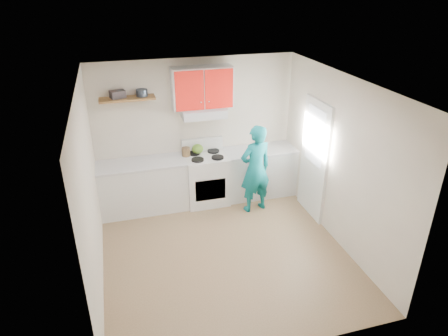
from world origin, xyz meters
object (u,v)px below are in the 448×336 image
object	(u,v)px
stove	(206,179)
kettle	(198,149)
tin	(142,93)
crock	(186,152)
person	(255,169)

from	to	relation	value
stove	kettle	bearing A→B (deg)	125.78
kettle	tin	bearing A→B (deg)	159.47
stove	crock	world-z (taller)	crock
kettle	person	bearing A→B (deg)	-55.58
crock	person	size ratio (longest dim) A/B	0.11
stove	kettle	distance (m)	0.58
crock	tin	bearing A→B (deg)	172.04
kettle	crock	distance (m)	0.23
stove	person	world-z (taller)	person
stove	tin	xyz separation A→B (m)	(-1.01, 0.20, 1.63)
kettle	person	xyz separation A→B (m)	(0.87, -0.67, -0.21)
kettle	crock	world-z (taller)	kettle
tin	person	xyz separation A→B (m)	(1.77, -0.71, -1.29)
stove	crock	bearing A→B (deg)	163.18
kettle	stove	bearing A→B (deg)	-72.13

